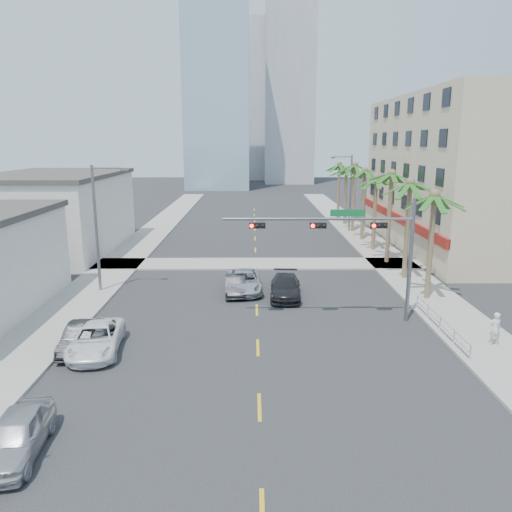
{
  "coord_description": "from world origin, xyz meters",
  "views": [
    {
      "loc": [
        -0.27,
        -20.41,
        10.58
      ],
      "look_at": [
        -0.05,
        10.23,
        3.5
      ],
      "focal_mm": 35.0,
      "sensor_mm": 36.0,
      "label": 1
    }
  ],
  "objects": [
    {
      "name": "tower_far_left",
      "position": [
        -8.0,
        95.0,
        24.0
      ],
      "size": [
        14.0,
        14.0,
        48.0
      ],
      "primitive_type": "cube",
      "color": "#99B2C6",
      "rests_on": "ground"
    },
    {
      "name": "traffic_signal_mast",
      "position": [
        5.78,
        7.95,
        5.06
      ],
      "size": [
        11.12,
        0.54,
        7.2
      ],
      "color": "slate",
      "rests_on": "ground"
    },
    {
      "name": "car_lane_right",
      "position": [
        2.0,
        12.72,
        0.73
      ],
      "size": [
        2.35,
        5.15,
        1.46
      ],
      "primitive_type": "imported",
      "rotation": [
        0.0,
        0.0,
        -0.06
      ],
      "color": "black",
      "rests_on": "ground"
    },
    {
      "name": "car_parked_mid",
      "position": [
        -9.15,
        3.79,
        0.68
      ],
      "size": [
        1.6,
        4.2,
        1.37
      ],
      "primitive_type": "imported",
      "rotation": [
        0.0,
        0.0,
        0.04
      ],
      "color": "black",
      "rests_on": "ground"
    },
    {
      "name": "tower_far_right",
      "position": [
        9.0,
        110.0,
        30.0
      ],
      "size": [
        12.0,
        12.0,
        60.0
      ],
      "primitive_type": "cube",
      "color": "#ADADB2",
      "rests_on": "ground"
    },
    {
      "name": "car_lane_center",
      "position": [
        -0.9,
        14.1,
        0.73
      ],
      "size": [
        2.68,
        5.39,
        1.47
      ],
      "primitive_type": "imported",
      "rotation": [
        0.0,
        0.0,
        0.05
      ],
      "color": "silver",
      "rests_on": "ground"
    },
    {
      "name": "palm_tree_2",
      "position": [
        11.6,
        22.4,
        7.78
      ],
      "size": [
        4.8,
        4.8,
        8.52
      ],
      "color": "brown",
      "rests_on": "ground"
    },
    {
      "name": "palm_tree_4",
      "position": [
        11.6,
        32.8,
        7.43
      ],
      "size": [
        4.8,
        4.8,
        8.16
      ],
      "color": "brown",
      "rests_on": "ground"
    },
    {
      "name": "palm_tree_0",
      "position": [
        11.6,
        12.0,
        7.08
      ],
      "size": [
        4.8,
        4.8,
        7.8
      ],
      "color": "brown",
      "rests_on": "ground"
    },
    {
      "name": "car_lane_left",
      "position": [
        -1.5,
        13.41,
        0.66
      ],
      "size": [
        1.6,
        4.05,
        1.31
      ],
      "primitive_type": "imported",
      "rotation": [
        0.0,
        0.0,
        0.05
      ],
      "color": "black",
      "rests_on": "ground"
    },
    {
      "name": "car_parked_near",
      "position": [
        -8.39,
        -5.1,
        0.74
      ],
      "size": [
        2.15,
        4.51,
        1.49
      ],
      "primitive_type": "imported",
      "rotation": [
        0.0,
        0.0,
        0.09
      ],
      "color": "silver",
      "rests_on": "ground"
    },
    {
      "name": "streetlight_right",
      "position": [
        11.0,
        38.0,
        5.06
      ],
      "size": [
        2.55,
        0.25,
        9.0
      ],
      "color": "slate",
      "rests_on": "ground"
    },
    {
      "name": "sidewalk_left",
      "position": [
        -12.0,
        20.0,
        0.07
      ],
      "size": [
        4.0,
        120.0,
        0.15
      ],
      "primitive_type": "cube",
      "color": "gray",
      "rests_on": "ground"
    },
    {
      "name": "building_left_far",
      "position": [
        -19.5,
        28.0,
        3.6
      ],
      "size": [
        11.0,
        18.0,
        7.2
      ],
      "primitive_type": "cube",
      "color": "beige",
      "rests_on": "ground"
    },
    {
      "name": "palm_tree_3",
      "position": [
        11.6,
        27.6,
        7.08
      ],
      "size": [
        4.8,
        4.8,
        7.8
      ],
      "color": "brown",
      "rests_on": "ground"
    },
    {
      "name": "sidewalk_cross",
      "position": [
        0.0,
        22.0,
        0.07
      ],
      "size": [
        80.0,
        4.0,
        0.15
      ],
      "primitive_type": "cube",
      "color": "gray",
      "rests_on": "ground"
    },
    {
      "name": "palm_tree_1",
      "position": [
        11.6,
        17.2,
        7.43
      ],
      "size": [
        4.8,
        4.8,
        8.16
      ],
      "color": "brown",
      "rests_on": "ground"
    },
    {
      "name": "palm_tree_7",
      "position": [
        11.6,
        48.4,
        7.43
      ],
      "size": [
        4.8,
        4.8,
        8.16
      ],
      "color": "brown",
      "rests_on": "ground"
    },
    {
      "name": "pedestrian",
      "position": [
        12.39,
        3.98,
        1.04
      ],
      "size": [
        0.7,
        0.51,
        1.77
      ],
      "primitive_type": "imported",
      "rotation": [
        0.0,
        0.0,
        3.27
      ],
      "color": "silver",
      "rests_on": "sidewalk_right"
    },
    {
      "name": "palm_tree_6",
      "position": [
        11.6,
        43.2,
        7.08
      ],
      "size": [
        4.8,
        4.8,
        7.8
      ],
      "color": "brown",
      "rests_on": "ground"
    },
    {
      "name": "tower_far_center",
      "position": [
        -3.0,
        125.0,
        21.0
      ],
      "size": [
        16.0,
        16.0,
        42.0
      ],
      "primitive_type": "cube",
      "color": "#ADADB2",
      "rests_on": "ground"
    },
    {
      "name": "building_right",
      "position": [
        21.99,
        30.0,
        7.5
      ],
      "size": [
        15.25,
        28.0,
        15.0
      ],
      "color": "#CCB090",
      "rests_on": "ground"
    },
    {
      "name": "streetlight_left",
      "position": [
        -11.0,
        14.0,
        5.06
      ],
      "size": [
        2.55,
        0.25,
        9.0
      ],
      "color": "slate",
      "rests_on": "ground"
    },
    {
      "name": "sidewalk_right",
      "position": [
        12.0,
        20.0,
        0.07
      ],
      "size": [
        4.0,
        120.0,
        0.15
      ],
      "primitive_type": "cube",
      "color": "gray",
      "rests_on": "ground"
    },
    {
      "name": "car_parked_far",
      "position": [
        -8.28,
        3.53,
        0.71
      ],
      "size": [
        2.92,
        5.35,
        1.42
      ],
      "primitive_type": "imported",
      "rotation": [
        0.0,
        0.0,
        0.11
      ],
      "color": "white",
      "rests_on": "ground"
    },
    {
      "name": "guardrail",
      "position": [
        10.3,
        6.0,
        0.67
      ],
      "size": [
        0.08,
        8.08,
        1.0
      ],
      "color": "silver",
      "rests_on": "ground"
    },
    {
      "name": "ground",
      "position": [
        0.0,
        0.0,
        0.0
      ],
      "size": [
        260.0,
        260.0,
        0.0
      ],
      "primitive_type": "plane",
      "color": "#262628",
      "rests_on": "ground"
    },
    {
      "name": "palm_tree_5",
      "position": [
        11.6,
        38.0,
        7.78
      ],
      "size": [
        4.8,
        4.8,
        8.52
      ],
      "color": "brown",
      "rests_on": "ground"
    }
  ]
}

